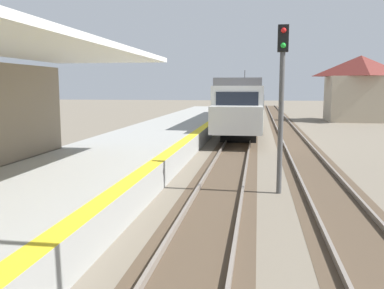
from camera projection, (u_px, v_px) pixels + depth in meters
name	position (u px, v px, depth m)	size (l,w,h in m)	color
station_platform	(92.00, 173.00, 14.17)	(5.00, 80.00, 0.91)	#999993
track_pair_nearest_platform	(229.00, 166.00, 17.46)	(2.34, 120.00, 0.16)	#4C3D2D
track_pair_middle	(313.00, 169.00, 16.94)	(2.34, 120.00, 0.16)	#4C3D2D
approaching_train	(243.00, 103.00, 31.37)	(2.93, 19.60, 4.76)	silver
rail_signal_post	(282.00, 92.00, 12.80)	(0.32, 0.34, 5.20)	#4C4C4C
distant_trackside_house	(360.00, 87.00, 40.88)	(6.60, 5.28, 6.40)	tan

